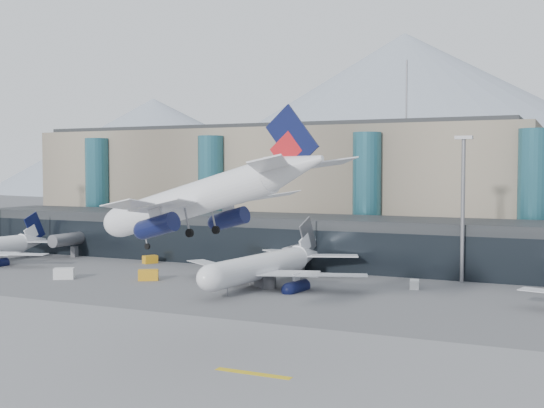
% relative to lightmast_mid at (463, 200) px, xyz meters
% --- Properties ---
extents(ground, '(900.00, 900.00, 0.00)m').
position_rel_lightmast_mid_xyz_m(ground, '(-30.00, -48.00, -14.42)').
color(ground, '#515154').
rests_on(ground, ground).
extents(runway_strip, '(400.00, 40.00, 0.04)m').
position_rel_lightmast_mid_xyz_m(runway_strip, '(-30.00, -63.00, -14.40)').
color(runway_strip, slate).
rests_on(runway_strip, ground).
extents(runway_markings, '(128.00, 1.00, 0.02)m').
position_rel_lightmast_mid_xyz_m(runway_markings, '(-30.00, -63.00, -14.37)').
color(runway_markings, gold).
rests_on(runway_markings, ground).
extents(concourse, '(170.00, 27.00, 10.00)m').
position_rel_lightmast_mid_xyz_m(concourse, '(-30.02, 9.73, -9.45)').
color(concourse, black).
rests_on(concourse, ground).
extents(terminal_main, '(130.00, 30.00, 31.00)m').
position_rel_lightmast_mid_xyz_m(terminal_main, '(-55.00, 42.00, 1.03)').
color(terminal_main, gray).
rests_on(terminal_main, ground).
extents(teal_towers, '(116.40, 19.40, 46.00)m').
position_rel_lightmast_mid_xyz_m(teal_towers, '(-44.99, 26.01, -0.41)').
color(teal_towers, '#255C6A').
rests_on(teal_towers, ground).
extents(mountain_ridge, '(910.00, 400.00, 110.00)m').
position_rel_lightmast_mid_xyz_m(mountain_ridge, '(-14.03, 332.00, 31.33)').
color(mountain_ridge, gray).
rests_on(mountain_ridge, ground).
extents(lightmast_mid, '(3.00, 1.20, 25.60)m').
position_rel_lightmast_mid_xyz_m(lightmast_mid, '(0.00, 0.00, 0.00)').
color(lightmast_mid, slate).
rests_on(lightmast_mid, ground).
extents(hero_jet, '(31.91, 31.54, 10.31)m').
position_rel_lightmast_mid_xyz_m(hero_jet, '(-17.21, -58.44, 3.44)').
color(hero_jet, silver).
rests_on(hero_jet, ground).
extents(jet_parked_mid, '(37.70, 37.64, 12.23)m').
position_rel_lightmast_mid_xyz_m(jet_parked_mid, '(-29.71, -15.47, -9.79)').
color(jet_parked_mid, silver).
rests_on(jet_parked_mid, ground).
extents(veh_a, '(4.02, 3.52, 1.97)m').
position_rel_lightmast_mid_xyz_m(veh_a, '(-65.98, -26.00, -13.43)').
color(veh_a, silver).
rests_on(veh_a, ground).
extents(veh_b, '(2.93, 3.36, 1.65)m').
position_rel_lightmast_mid_xyz_m(veh_b, '(-63.51, -2.61, -13.59)').
color(veh_b, '#C68817').
rests_on(veh_b, ground).
extents(veh_c, '(4.30, 4.13, 2.17)m').
position_rel_lightmast_mid_xyz_m(veh_c, '(-29.37, -18.95, -13.33)').
color(veh_c, '#505055').
rests_on(veh_c, ground).
extents(veh_g, '(1.91, 2.75, 1.47)m').
position_rel_lightmast_mid_xyz_m(veh_g, '(-6.12, -9.89, -13.68)').
color(veh_g, silver).
rests_on(veh_g, ground).
extents(veh_h, '(3.95, 3.37, 1.93)m').
position_rel_lightmast_mid_xyz_m(veh_h, '(-51.26, -20.97, -13.45)').
color(veh_h, '#C68817').
rests_on(veh_h, ground).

